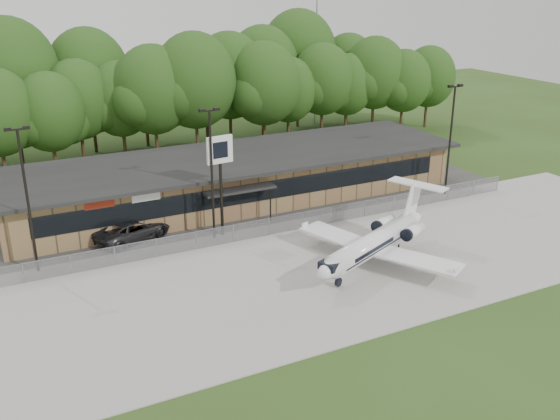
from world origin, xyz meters
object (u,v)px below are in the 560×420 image
business_jet (377,242)px  pole_sign (220,160)px  terminal (236,177)px  suv (133,230)px

business_jet → pole_sign: bearing=104.6°
terminal → pole_sign: pole_sign is taller
suv → pole_sign: 8.70m
business_jet → suv: business_jet is taller
business_jet → suv: size_ratio=2.26×
business_jet → pole_sign: size_ratio=1.70×
pole_sign → business_jet: bearing=-58.2°
terminal → pole_sign: size_ratio=5.11×
terminal → suv: bearing=-155.5°
business_jet → suv: bearing=116.2°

